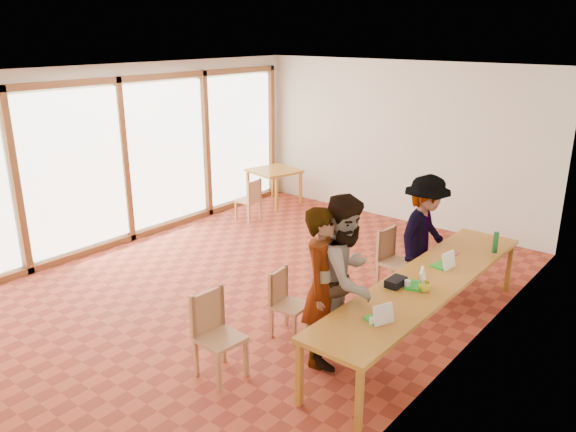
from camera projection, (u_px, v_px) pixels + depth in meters
The scene contains 24 objects.
ground at pixel (256, 286), 8.09m from camera, with size 8.00×8.00×0.00m, color #A64028.
wall_back at pixel (398, 142), 10.54m from camera, with size 6.00×0.10×3.00m, color beige.
wall_right at pixel (466, 234), 5.80m from camera, with size 0.10×8.00×3.00m, color beige.
window_wall at pixel (124, 156), 9.40m from camera, with size 0.10×8.00×3.00m, color white.
ceiling at pixel (251, 70), 7.14m from camera, with size 6.00×8.00×0.04m, color white.
communal_table at pixel (426, 284), 6.53m from camera, with size 0.80×4.00×0.75m.
side_table at pixel (274, 173), 11.67m from camera, with size 0.90×0.90×0.75m.
chair_near at pixel (214, 325), 5.88m from camera, with size 0.47×0.47×0.50m.
chair_mid at pixel (284, 296), 6.69m from camera, with size 0.42×0.42×0.43m.
chair_far at pixel (391, 253), 7.85m from camera, with size 0.45×0.45×0.47m.
chair_empty at pixel (433, 247), 8.20m from camera, with size 0.48×0.48×0.43m.
chair_spare at pixel (251, 196), 10.70m from camera, with size 0.40×0.40×0.44m.
person_near at pixel (324, 287), 6.02m from camera, with size 0.65×0.43×1.78m, color gray.
person_mid at pixel (345, 279), 6.08m from camera, with size 0.92×0.72×1.90m, color gray.
person_far at pixel (424, 236), 7.60m from camera, with size 1.10×0.63×1.70m, color gray.
laptop_near at pixel (381, 317), 5.57m from camera, with size 0.28×0.30×0.20m.
laptop_mid at pixel (419, 282), 6.32m from camera, with size 0.30×0.32×0.22m.
laptop_far at pixel (445, 263), 6.85m from camera, with size 0.25×0.28×0.21m.
yellow_mug at pixel (425, 287), 6.22m from camera, with size 0.14×0.14×0.11m, color gold.
green_bottle at pixel (496, 242), 7.28m from camera, with size 0.07×0.07×0.28m, color #19682E.
clear_glass at pixel (408, 284), 6.31m from camera, with size 0.07×0.07×0.09m, color silver.
condiment_cup at pixel (373, 321), 5.54m from camera, with size 0.08×0.08×0.06m, color white.
pink_phone at pixel (456, 254), 7.26m from camera, with size 0.05×0.10×0.01m, color #BF3751.
black_pouch at pixel (396, 282), 6.36m from camera, with size 0.16×0.26×0.09m, color black.
Camera 1 is at (5.04, -5.38, 3.51)m, focal length 35.00 mm.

